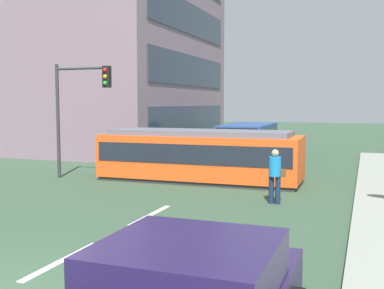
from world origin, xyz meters
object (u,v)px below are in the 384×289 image
Objects in this scene: city_bus at (248,138)px; pedestrian_crossing at (275,173)px; traffic_light_mast at (79,98)px; streetcar_tram at (200,155)px.

city_bus is 3.53× the size of pedestrian_crossing.
traffic_light_mast is (-8.28, 2.00, 2.31)m from pedestrian_crossing.
traffic_light_mast is at bearing 166.44° from pedestrian_crossing.
streetcar_tram is 4.74× the size of pedestrian_crossing.
streetcar_tram is at bearing 14.51° from traffic_light_mast.
traffic_light_mast is at bearing -112.82° from city_bus.
traffic_light_mast reaches higher than streetcar_tram.
traffic_light_mast is at bearing -165.49° from streetcar_tram.
city_bus is at bearing 107.23° from pedestrian_crossing.
traffic_light_mast reaches higher than city_bus.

